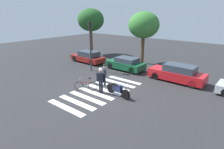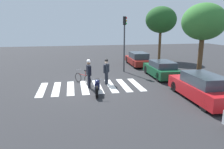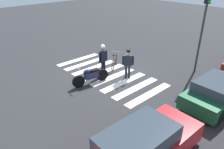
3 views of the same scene
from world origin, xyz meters
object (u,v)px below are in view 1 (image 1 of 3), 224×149
Objects in this scene: leaning_bicycle at (86,86)px; car_green_compact at (126,64)px; officer_on_foot at (101,78)px; police_motorcycle at (118,89)px; traffic_light_pole at (90,39)px; car_maroon_wagon at (88,57)px; car_red_convertible at (177,73)px; officer_by_motorcycle at (105,73)px.

car_green_compact is (-0.70, 6.22, 0.25)m from leaning_bicycle.
police_motorcycle is at bearing 17.46° from officer_on_foot.
car_green_compact is 4.30m from traffic_light_pole.
traffic_light_pole is (-2.53, -2.40, 2.52)m from car_green_compact.
police_motorcycle is at bearing -32.29° from car_maroon_wagon.
leaning_bicycle is at bearing -126.82° from car_red_convertible.
police_motorcycle is at bearing 16.33° from leaning_bicycle.
officer_by_motorcycle is at bearing 120.28° from officer_on_foot.
police_motorcycle is 2.24m from officer_by_motorcycle.
traffic_light_pole is at bearing -39.16° from car_maroon_wagon.
car_red_convertible is at bearing 16.67° from traffic_light_pole.
traffic_light_pole is (-5.66, 3.10, 2.68)m from police_motorcycle.
officer_by_motorcycle reaches higher than police_motorcycle.
traffic_light_pole reaches higher than car_green_compact.
police_motorcycle is 1.13× the size of officer_on_foot.
car_green_compact is at bearing 119.69° from police_motorcycle.
car_maroon_wagon is at bearing -177.09° from car_green_compact.
police_motorcycle is 0.45× the size of traffic_light_pole.
officer_on_foot reaches higher than leaning_bicycle.
officer_by_motorcycle is 4.77m from car_green_compact.
leaning_bicycle is 0.33× the size of car_maroon_wagon.
traffic_light_pole is (-4.43, 3.49, 2.03)m from officer_on_foot.
car_red_convertible is (3.40, 5.83, -0.43)m from officer_on_foot.
officer_on_foot is at bearing -38.20° from traffic_light_pole.
officer_on_foot is at bearing -120.26° from car_red_convertible.
officer_on_foot reaches higher than car_maroon_wagon.
car_green_compact is 0.84× the size of traffic_light_pole.
car_red_convertible is at bearing 59.74° from officer_on_foot.
car_red_convertible is (5.31, -0.06, 0.06)m from car_green_compact.
officer_by_motorcycle is at bearing -132.32° from car_red_convertible.
officer_by_motorcycle reaches higher than car_red_convertible.
car_maroon_wagon is 5.16m from car_green_compact.
police_motorcycle is 0.50× the size of car_maroon_wagon.
car_green_compact reaches higher than police_motorcycle.
officer_on_foot is 1.07× the size of officer_by_motorcycle.
leaning_bicycle is 0.30× the size of traffic_light_pole.
leaning_bicycle is 0.30× the size of car_red_convertible.
leaning_bicycle is 0.79× the size of officer_by_motorcycle.
traffic_light_pole is at bearing 141.80° from officer_on_foot.
leaning_bicycle is at bearing -164.84° from officer_on_foot.
car_red_convertible reaches higher than car_maroon_wagon.
traffic_light_pole reaches higher than leaning_bicycle.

